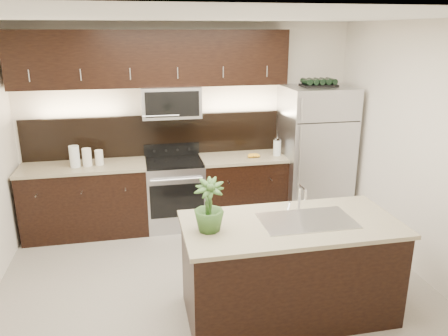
# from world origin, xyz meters

# --- Properties ---
(ground) EXTENTS (4.50, 4.50, 0.00)m
(ground) POSITION_xyz_m (0.00, 0.00, 0.00)
(ground) COLOR gray
(ground) RESTS_ON ground
(room_walls) EXTENTS (4.52, 4.02, 2.71)m
(room_walls) POSITION_xyz_m (-0.11, -0.04, 1.70)
(room_walls) COLOR silver
(room_walls) RESTS_ON ground
(counter_run) EXTENTS (3.51, 0.65, 0.94)m
(counter_run) POSITION_xyz_m (-0.46, 1.69, 0.47)
(counter_run) COLOR black
(counter_run) RESTS_ON ground
(upper_fixtures) EXTENTS (3.49, 0.40, 1.66)m
(upper_fixtures) POSITION_xyz_m (-0.43, 1.84, 2.14)
(upper_fixtures) COLOR black
(upper_fixtures) RESTS_ON counter_run
(island) EXTENTS (1.96, 0.96, 0.94)m
(island) POSITION_xyz_m (0.60, -0.50, 0.47)
(island) COLOR black
(island) RESTS_ON ground
(sink_faucet) EXTENTS (0.84, 0.50, 0.28)m
(sink_faucet) POSITION_xyz_m (0.75, -0.49, 0.96)
(sink_faucet) COLOR silver
(sink_faucet) RESTS_ON island
(refrigerator) EXTENTS (0.90, 0.81, 1.87)m
(refrigerator) POSITION_xyz_m (1.72, 1.63, 0.94)
(refrigerator) COLOR #B2B2B7
(refrigerator) RESTS_ON ground
(wine_rack) EXTENTS (0.46, 0.29, 0.11)m
(wine_rack) POSITION_xyz_m (1.72, 1.63, 1.92)
(wine_rack) COLOR black
(wine_rack) RESTS_ON refrigerator
(plant) EXTENTS (0.32, 0.32, 0.46)m
(plant) POSITION_xyz_m (-0.15, -0.51, 1.17)
(plant) COLOR #2E5120
(plant) RESTS_ON island
(canisters) EXTENTS (0.41, 0.14, 0.27)m
(canisters) POSITION_xyz_m (-1.38, 1.65, 1.06)
(canisters) COLOR silver
(canisters) RESTS_ON counter_run
(french_press) EXTENTS (0.11, 0.11, 0.32)m
(french_press) POSITION_xyz_m (1.17, 1.64, 1.06)
(french_press) COLOR silver
(french_press) RESTS_ON counter_run
(bananas) EXTENTS (0.18, 0.14, 0.05)m
(bananas) POSITION_xyz_m (0.78, 1.61, 0.97)
(bananas) COLOR gold
(bananas) RESTS_ON counter_run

